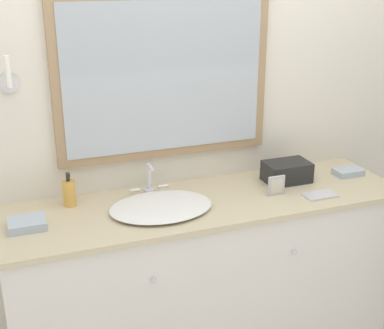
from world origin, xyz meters
name	(u,v)px	position (x,y,z in m)	size (l,w,h in m)	color
wall_back	(183,105)	(0.00, 0.61, 1.28)	(8.00, 0.18, 2.55)	silver
vanity_counter	(205,275)	(0.00, 0.30, 0.43)	(2.04, 0.58, 0.87)	silver
sink_basin	(161,206)	(-0.24, 0.27, 0.89)	(0.50, 0.42, 0.17)	white
soap_bottle	(69,193)	(-0.64, 0.47, 0.93)	(0.06, 0.06, 0.17)	gold
appliance_box	(287,172)	(0.50, 0.38, 0.92)	(0.24, 0.16, 0.11)	black
picture_frame	(276,186)	(0.36, 0.23, 0.92)	(0.09, 0.01, 0.10)	#B2B2B7
hand_towel_near_sink	(27,224)	(-0.86, 0.30, 0.89)	(0.16, 0.14, 0.04)	#A8B7C6
hand_towel_far_corner	(348,172)	(0.87, 0.34, 0.88)	(0.16, 0.10, 0.03)	#A8B7C6
metal_tray	(320,195)	(0.57, 0.14, 0.87)	(0.17, 0.10, 0.01)	silver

